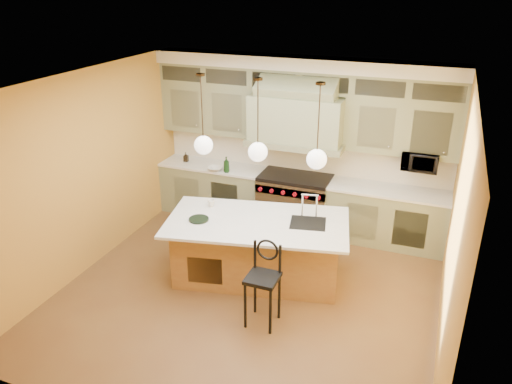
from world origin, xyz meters
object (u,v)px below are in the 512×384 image
at_px(range, 295,201).
at_px(microwave, 420,161).
at_px(kitchen_island, 258,248).
at_px(counter_stool, 263,279).

distance_m(range, microwave, 2.18).
distance_m(kitchen_island, counter_stool, 1.07).
distance_m(kitchen_island, microwave, 2.85).
xyz_separation_m(kitchen_island, counter_stool, (0.44, -0.96, 0.16)).
bearing_deg(kitchen_island, microwave, 30.35).
xyz_separation_m(range, microwave, (1.95, 0.11, 0.96)).
height_order(kitchen_island, microwave, microwave).
bearing_deg(counter_stool, microwave, 61.21).
xyz_separation_m(range, counter_stool, (0.40, -2.65, 0.15)).
relative_size(kitchen_island, counter_stool, 2.47).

